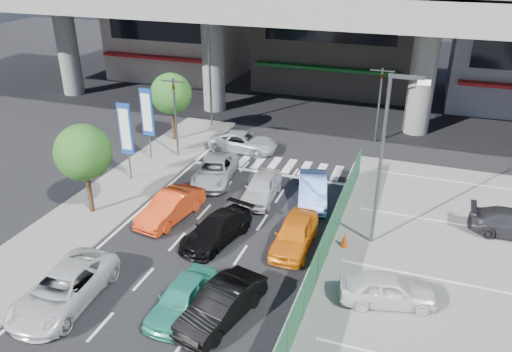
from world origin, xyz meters
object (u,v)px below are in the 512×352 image
at_px(traffic_light_left, 174,98).
at_px(kei_truck_front_right, 313,190).
at_px(traffic_cone, 345,239).
at_px(taxi_teal_mid, 182,298).
at_px(street_lamp_right, 386,149).
at_px(sedan_black_mid, 217,229).
at_px(tree_far, 171,94).
at_px(taxi_orange_right, 294,234).
at_px(crossing_wagon_silver, 243,142).
at_px(hatch_black_mid_right, 221,305).
at_px(traffic_light_right, 381,87).
at_px(sedan_white_mid_left, 64,289).
at_px(taxi_orange_left, 171,207).
at_px(sedan_white_front_mid, 261,188).
at_px(signboard_near, 126,131).
at_px(wagon_silver_front_left, 215,171).
at_px(signboard_far, 147,114).
at_px(tree_near, 83,153).
at_px(street_lamp_left, 212,64).
at_px(parked_sedan_white, 388,289).

xyz_separation_m(traffic_light_left, kei_truck_front_right, (9.62, -2.97, -3.25)).
bearing_deg(traffic_cone, taxi_teal_mid, -128.11).
distance_m(street_lamp_right, traffic_cone, 4.61).
bearing_deg(sedan_black_mid, tree_far, 140.10).
bearing_deg(traffic_cone, kei_truck_front_right, 122.53).
bearing_deg(taxi_orange_right, crossing_wagon_silver, 121.29).
bearing_deg(hatch_black_mid_right, taxi_teal_mid, -163.73).
distance_m(traffic_light_left, traffic_light_right, 13.63).
xyz_separation_m(sedan_white_mid_left, taxi_orange_left, (0.79, 7.12, 0.00)).
height_order(taxi_orange_right, sedan_white_front_mid, taxi_orange_right).
bearing_deg(street_lamp_right, signboard_near, 172.10).
bearing_deg(taxi_orange_left, kei_truck_front_right, 43.04).
bearing_deg(taxi_orange_right, street_lamp_right, 23.14).
relative_size(traffic_light_left, taxi_orange_left, 1.24).
bearing_deg(traffic_cone, wagon_silver_front_left, 152.25).
relative_size(sedan_white_mid_left, hatch_black_mid_right, 1.19).
bearing_deg(signboard_far, sedan_black_mid, -43.24).
height_order(tree_near, crossing_wagon_silver, tree_near).
height_order(taxi_orange_right, crossing_wagon_silver, taxi_orange_right).
relative_size(traffic_light_left, kei_truck_front_right, 1.24).
height_order(hatch_black_mid_right, crossing_wagon_silver, hatch_black_mid_right).
distance_m(street_lamp_right, taxi_orange_left, 10.90).
bearing_deg(sedan_black_mid, sedan_white_front_mid, 96.14).
height_order(street_lamp_right, sedan_white_front_mid, street_lamp_right).
bearing_deg(sedan_white_front_mid, street_lamp_right, -23.73).
distance_m(street_lamp_left, tree_far, 4.04).
height_order(traffic_light_right, traffic_cone, traffic_light_right).
relative_size(traffic_light_left, traffic_light_right, 1.00).
height_order(street_lamp_left, sedan_black_mid, street_lamp_left).
bearing_deg(traffic_light_left, street_lamp_left, 91.20).
distance_m(traffic_light_left, hatch_black_mid_right, 16.06).
height_order(tree_near, wagon_silver_front_left, tree_near).
xyz_separation_m(taxi_orange_left, traffic_cone, (8.74, 0.37, -0.27)).
relative_size(traffic_light_right, taxi_orange_right, 1.28).
xyz_separation_m(tree_far, parked_sedan_white, (15.93, -12.68, -2.69)).
xyz_separation_m(kei_truck_front_right, parked_sedan_white, (4.71, -7.21, 0.01)).
bearing_deg(street_lamp_right, hatch_black_mid_right, -123.52).
height_order(traffic_light_right, hatch_black_mid_right, traffic_light_right).
bearing_deg(street_lamp_left, street_lamp_right, -41.63).
relative_size(signboard_near, sedan_black_mid, 1.11).
distance_m(street_lamp_right, kei_truck_front_right, 6.32).
relative_size(traffic_light_left, wagon_silver_front_left, 1.13).
xyz_separation_m(tree_near, taxi_teal_mid, (7.86, -5.21, -2.74)).
relative_size(street_lamp_left, taxi_orange_left, 1.91).
relative_size(signboard_near, tree_near, 0.98).
bearing_deg(traffic_light_right, traffic_cone, -88.45).
distance_m(taxi_orange_left, wagon_silver_front_left, 4.81).
bearing_deg(sedan_black_mid, taxi_teal_mid, -67.70).
bearing_deg(signboard_near, taxi_teal_mid, -48.78).
height_order(tree_far, taxi_orange_left, tree_far).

